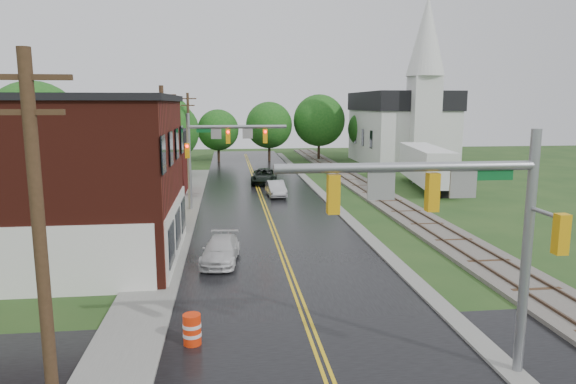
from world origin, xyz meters
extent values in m
cube|color=black|center=(0.00, 30.00, 0.00)|extent=(10.00, 90.00, 0.02)
cube|color=gray|center=(5.40, 35.00, 0.00)|extent=(0.80, 70.00, 0.12)
cube|color=gray|center=(-6.20, 25.00, 0.00)|extent=(2.40, 50.00, 0.12)
cube|color=#4D1910|center=(-12.50, 15.00, 4.00)|extent=(14.00, 10.00, 8.00)
cube|color=silver|center=(-5.45, 15.00, 1.50)|extent=(0.10, 9.50, 3.00)
cube|color=black|center=(-12.50, 15.00, 8.15)|extent=(14.30, 10.30, 0.30)
cube|color=tan|center=(-11.00, 26.00, 3.20)|extent=(8.00, 7.00, 6.40)
cube|color=#3F0F0C|center=(-10.00, 35.00, 2.20)|extent=(7.00, 6.00, 4.40)
cube|color=silver|center=(20.00, 55.00, 3.50)|extent=(10.00, 16.00, 7.00)
cube|color=black|center=(20.00, 55.00, 8.20)|extent=(10.40, 16.40, 2.40)
cube|color=silver|center=(20.00, 47.00, 5.50)|extent=(3.20, 3.20, 11.00)
cone|color=silver|center=(20.00, 47.00, 15.50)|extent=(4.40, 4.40, 9.00)
cube|color=#59544C|center=(10.00, 35.00, 0.10)|extent=(3.20, 80.00, 0.20)
cube|color=#4C3828|center=(9.28, 35.00, 0.24)|extent=(0.10, 80.00, 0.12)
cube|color=#4C3828|center=(10.72, 35.00, 0.24)|extent=(0.10, 80.00, 0.12)
cylinder|color=gray|center=(5.60, 2.00, 3.60)|extent=(0.28, 0.28, 7.20)
cylinder|color=gray|center=(2.00, 2.00, 6.20)|extent=(7.20, 0.26, 0.26)
cube|color=orange|center=(2.72, 2.00, 5.50)|extent=(0.32, 0.30, 1.05)
cube|color=orange|center=(-0.02, 2.00, 5.50)|extent=(0.32, 0.30, 1.05)
cube|color=gray|center=(3.58, 2.00, 5.70)|extent=(0.75, 0.06, 0.75)
cube|color=gray|center=(1.28, 2.00, 5.70)|extent=(0.75, 0.06, 0.75)
cube|color=#0C5926|center=(4.30, 2.00, 5.95)|extent=(1.40, 0.04, 0.30)
cylinder|color=gray|center=(-5.60, 27.00, 3.60)|extent=(0.28, 0.28, 7.20)
cylinder|color=gray|center=(-2.00, 27.00, 6.20)|extent=(7.20, 0.26, 0.26)
cube|color=orange|center=(-2.72, 27.00, 5.50)|extent=(0.32, 0.30, 1.05)
cube|color=orange|center=(0.02, 27.00, 5.50)|extent=(0.32, 0.30, 1.05)
cube|color=gray|center=(-3.58, 27.00, 5.70)|extent=(0.75, 0.06, 0.75)
cube|color=gray|center=(-1.28, 27.00, 5.70)|extent=(0.75, 0.06, 0.75)
cube|color=#0C5926|center=(-4.30, 27.00, 5.95)|extent=(1.40, 0.04, 0.30)
sphere|color=#FF0C0C|center=(-2.72, 26.82, 5.83)|extent=(0.20, 0.20, 0.20)
cylinder|color=#382616|center=(-6.80, 0.00, 4.50)|extent=(0.28, 0.28, 9.00)
cube|color=#382616|center=(-6.80, 0.00, 8.40)|extent=(1.80, 0.12, 0.12)
cube|color=#382616|center=(-6.80, 0.00, 7.70)|extent=(1.40, 0.12, 0.12)
cylinder|color=#382616|center=(-6.80, 22.00, 4.50)|extent=(0.28, 0.28, 9.00)
cube|color=#382616|center=(-6.80, 22.00, 8.40)|extent=(1.80, 0.12, 0.12)
cube|color=#382616|center=(-6.80, 22.00, 7.70)|extent=(1.40, 0.12, 0.12)
cylinder|color=#382616|center=(-6.80, 44.00, 4.50)|extent=(0.28, 0.28, 9.00)
cube|color=#382616|center=(-6.80, 44.00, 8.40)|extent=(1.80, 0.12, 0.12)
cube|color=#382616|center=(-6.80, 44.00, 7.70)|extent=(1.40, 0.12, 0.12)
cylinder|color=black|center=(-18.00, 32.00, 1.71)|extent=(0.36, 0.36, 3.42)
sphere|color=#174D16|center=(-18.00, 32.00, 5.89)|extent=(7.60, 7.60, 7.60)
sphere|color=#174D16|center=(-17.40, 31.60, 5.23)|extent=(5.32, 5.32, 5.32)
cylinder|color=black|center=(-14.00, 40.00, 1.35)|extent=(0.36, 0.36, 2.70)
sphere|color=#174D16|center=(-14.00, 40.00, 4.65)|extent=(6.00, 6.00, 6.00)
sphere|color=#174D16|center=(-13.40, 39.60, 4.12)|extent=(4.20, 4.20, 4.20)
cylinder|color=black|center=(-9.00, 46.00, 1.44)|extent=(0.36, 0.36, 2.88)
sphere|color=#174D16|center=(-9.00, 46.00, 4.96)|extent=(6.40, 6.40, 6.40)
sphere|color=#174D16|center=(-8.40, 45.60, 4.40)|extent=(4.48, 4.48, 4.48)
imported|color=black|center=(0.80, 39.41, 0.73)|extent=(3.00, 5.46, 1.45)
imported|color=#ACACB1|center=(1.28, 32.12, 0.66)|extent=(1.62, 4.10, 1.33)
imported|color=silver|center=(-3.22, 13.92, 0.61)|extent=(2.17, 4.38, 1.22)
cube|color=black|center=(15.61, 30.14, 0.40)|extent=(2.16, 1.49, 0.80)
cylinder|color=gray|center=(15.61, 37.85, 0.40)|extent=(0.16, 0.16, 0.80)
cube|color=silver|center=(15.61, 34.77, 2.34)|extent=(4.51, 12.60, 3.09)
cylinder|color=red|center=(-4.06, 4.98, 0.53)|extent=(0.60, 0.60, 1.05)
camera|label=1|loc=(-2.78, -11.15, 7.87)|focal=32.00mm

